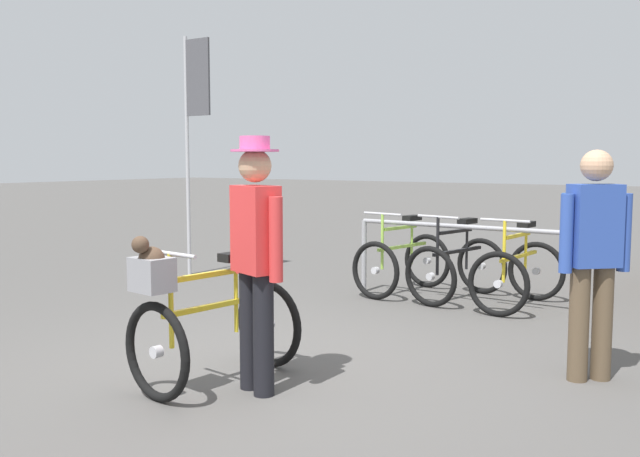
{
  "coord_description": "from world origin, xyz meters",
  "views": [
    {
      "loc": [
        3.16,
        -3.98,
        1.57
      ],
      "look_at": [
        -0.06,
        0.78,
        1.0
      ],
      "focal_mm": 39.05,
      "sensor_mm": 36.0,
      "label": 1
    }
  ],
  "objects_px": {
    "racked_bike_yellow": "(518,274)",
    "banner_flag": "(194,110)",
    "pedestrian_with_backpack": "(592,250)",
    "racked_bike_lime": "(402,262)",
    "racked_bike_black": "(457,268)",
    "featured_bicycle": "(203,318)",
    "person_with_featured_bike": "(256,253)"
  },
  "relations": [
    {
      "from": "racked_bike_yellow",
      "to": "banner_flag",
      "type": "distance_m",
      "value": 4.71
    },
    {
      "from": "racked_bike_yellow",
      "to": "pedestrian_with_backpack",
      "type": "relative_size",
      "value": 0.7
    },
    {
      "from": "racked_bike_lime",
      "to": "banner_flag",
      "type": "bearing_deg",
      "value": -171.5
    },
    {
      "from": "racked_bike_lime",
      "to": "racked_bike_yellow",
      "type": "bearing_deg",
      "value": -2.01
    },
    {
      "from": "racked_bike_black",
      "to": "banner_flag",
      "type": "xyz_separation_m",
      "value": [
        -3.61,
        -0.41,
        1.86
      ]
    },
    {
      "from": "racked_bike_lime",
      "to": "pedestrian_with_backpack",
      "type": "height_order",
      "value": "pedestrian_with_backpack"
    },
    {
      "from": "racked_bike_yellow",
      "to": "banner_flag",
      "type": "xyz_separation_m",
      "value": [
        -4.31,
        -0.39,
        1.86
      ]
    },
    {
      "from": "featured_bicycle",
      "to": "racked_bike_lime",
      "type": "bearing_deg",
      "value": 96.57
    },
    {
      "from": "racked_bike_black",
      "to": "banner_flag",
      "type": "distance_m",
      "value": 4.08
    },
    {
      "from": "racked_bike_lime",
      "to": "person_with_featured_bike",
      "type": "bearing_deg",
      "value": -77.6
    },
    {
      "from": "person_with_featured_bike",
      "to": "racked_bike_lime",
      "type": "bearing_deg",
      "value": 102.4
    },
    {
      "from": "racked_bike_black",
      "to": "racked_bike_lime",
      "type": "bearing_deg",
      "value": 177.99
    },
    {
      "from": "racked_bike_lime",
      "to": "person_with_featured_bike",
      "type": "relative_size",
      "value": 0.68
    },
    {
      "from": "racked_bike_lime",
      "to": "pedestrian_with_backpack",
      "type": "distance_m",
      "value": 3.41
    },
    {
      "from": "racked_bike_yellow",
      "to": "person_with_featured_bike",
      "type": "height_order",
      "value": "person_with_featured_bike"
    },
    {
      "from": "racked_bike_black",
      "to": "featured_bicycle",
      "type": "relative_size",
      "value": 0.98
    },
    {
      "from": "racked_bike_yellow",
      "to": "person_with_featured_bike",
      "type": "bearing_deg",
      "value": -99.27
    },
    {
      "from": "pedestrian_with_backpack",
      "to": "banner_flag",
      "type": "distance_m",
      "value": 5.91
    },
    {
      "from": "racked_bike_black",
      "to": "pedestrian_with_backpack",
      "type": "distance_m",
      "value": 2.89
    },
    {
      "from": "person_with_featured_bike",
      "to": "pedestrian_with_backpack",
      "type": "xyz_separation_m",
      "value": [
        1.79,
        1.54,
        -0.01
      ]
    },
    {
      "from": "racked_bike_lime",
      "to": "banner_flag",
      "type": "distance_m",
      "value": 3.48
    },
    {
      "from": "racked_bike_lime",
      "to": "pedestrian_with_backpack",
      "type": "bearing_deg",
      "value": -39.37
    },
    {
      "from": "featured_bicycle",
      "to": "banner_flag",
      "type": "height_order",
      "value": "banner_flag"
    },
    {
      "from": "featured_bicycle",
      "to": "person_with_featured_bike",
      "type": "distance_m",
      "value": 0.61
    },
    {
      "from": "banner_flag",
      "to": "featured_bicycle",
      "type": "bearing_deg",
      "value": -45.2
    },
    {
      "from": "featured_bicycle",
      "to": "pedestrian_with_backpack",
      "type": "height_order",
      "value": "pedestrian_with_backpack"
    },
    {
      "from": "racked_bike_black",
      "to": "racked_bike_yellow",
      "type": "bearing_deg",
      "value": -2.01
    },
    {
      "from": "racked_bike_lime",
      "to": "banner_flag",
      "type": "height_order",
      "value": "banner_flag"
    },
    {
      "from": "racked_bike_yellow",
      "to": "banner_flag",
      "type": "height_order",
      "value": "banner_flag"
    },
    {
      "from": "racked_bike_black",
      "to": "banner_flag",
      "type": "relative_size",
      "value": 0.38
    },
    {
      "from": "racked_bike_lime",
      "to": "racked_bike_yellow",
      "type": "relative_size",
      "value": 1.02
    },
    {
      "from": "banner_flag",
      "to": "racked_bike_lime",
      "type": "bearing_deg",
      "value": 8.5
    }
  ]
}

